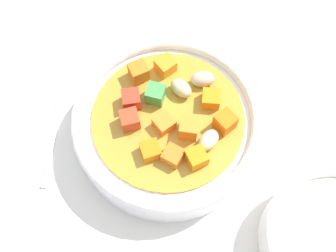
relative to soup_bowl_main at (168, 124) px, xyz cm
name	(u,v)px	position (x,y,z in cm)	size (l,w,h in cm)	color
ground_plane	(168,138)	(-0.02, -0.03, -3.75)	(140.00, 140.00, 2.00)	silver
soup_bowl_main	(168,124)	(0.00, 0.00, 0.00)	(19.54, 19.54, 6.34)	white
spoon	(43,180)	(-9.68, -10.13, -2.39)	(8.71, 20.59, 0.73)	silver
side_bowl_small	(334,240)	(19.02, -4.41, -0.41)	(13.68, 13.68, 5.20)	white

